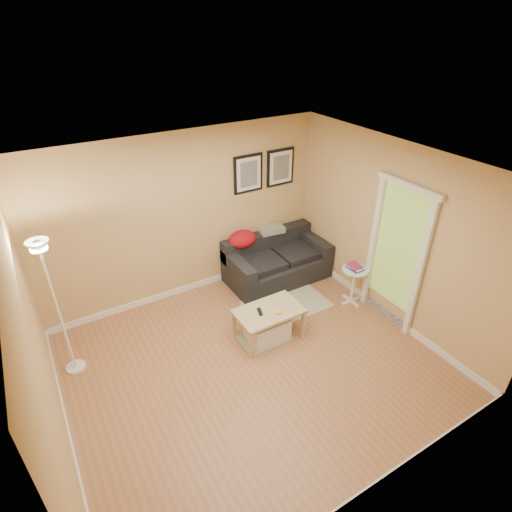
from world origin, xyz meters
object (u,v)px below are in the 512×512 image
sofa (278,260)px  coffee_table (269,323)px  storage_bin (267,328)px  book_stack (355,267)px  side_table (353,286)px  floor_lamp (59,314)px

sofa → coffee_table: sofa is taller
sofa → storage_bin: bearing=-128.7°
sofa → coffee_table: size_ratio=1.86×
book_stack → sofa: bearing=123.7°
coffee_table → side_table: 1.55m
book_stack → floor_lamp: floor_lamp is taller
storage_bin → floor_lamp: bearing=161.9°
side_table → floor_lamp: (-4.02, 0.76, 0.58)m
coffee_table → side_table: size_ratio=1.49×
side_table → floor_lamp: size_ratio=0.33×
book_stack → coffee_table: bearing=-174.9°
coffee_table → side_table: (1.55, 0.00, 0.08)m
sofa → storage_bin: (-0.96, -1.19, -0.20)m
storage_bin → book_stack: 1.66m
side_table → book_stack: bearing=109.2°
storage_bin → side_table: 1.60m
sofa → floor_lamp: size_ratio=0.90×
coffee_table → side_table: side_table is taller
sofa → side_table: 1.32m
floor_lamp → book_stack: bearing=-10.5°
sofa → book_stack: (0.64, -1.15, 0.28)m
sofa → floor_lamp: 3.44m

